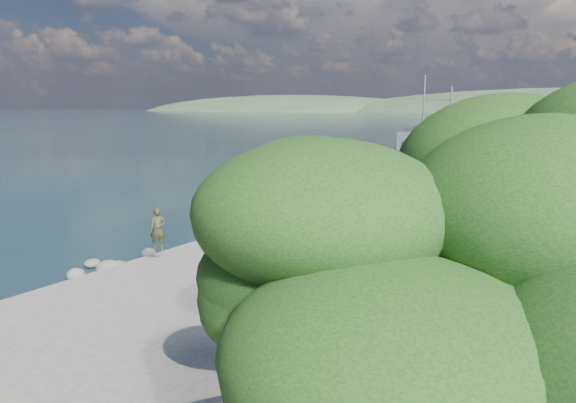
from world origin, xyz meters
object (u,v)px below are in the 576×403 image
Objects in this scene: landing_craft at (402,189)px; military_truck at (298,217)px; soldier at (158,238)px; overhang_tree at (453,223)px.

landing_craft reaches higher than military_truck.
landing_craft is 22.32m from soldier.
military_truck is at bearing 120.13° from overhang_tree.
soldier is at bearing -140.55° from military_truck.
landing_craft is 4.61× the size of overhang_tree.
soldier is 0.24× the size of overhang_tree.
landing_craft is 19.51× the size of soldier.
military_truck is at bearing 0.61° from soldier.
soldier is 18.24m from overhang_tree.
military_truck reaches higher than soldier.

